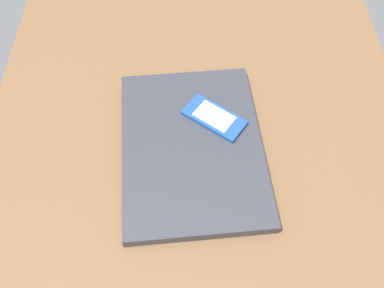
% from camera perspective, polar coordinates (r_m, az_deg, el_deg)
% --- Properties ---
extents(desk_surface, '(1.20, 0.80, 0.03)m').
position_cam_1_polar(desk_surface, '(0.80, 0.99, 4.29)').
color(desk_surface, brown).
rests_on(desk_surface, ground).
extents(laptop_closed, '(0.36, 0.27, 0.02)m').
position_cam_1_polar(laptop_closed, '(0.72, -0.00, -0.39)').
color(laptop_closed, '#33353D').
rests_on(laptop_closed, desk_surface).
extents(cell_phone_on_laptop, '(0.11, 0.12, 0.01)m').
position_cam_1_polar(cell_phone_on_laptop, '(0.74, 3.14, 3.75)').
color(cell_phone_on_laptop, '#1E479E').
rests_on(cell_phone_on_laptop, laptop_closed).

